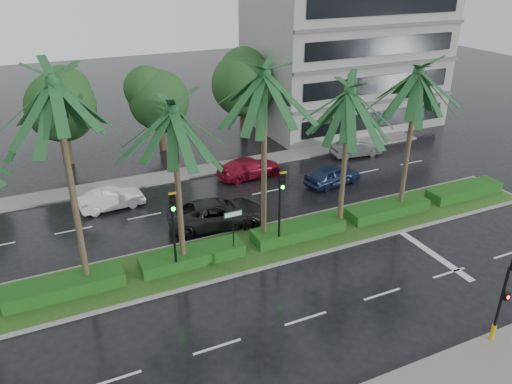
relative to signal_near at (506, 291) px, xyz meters
name	(u,v)px	position (x,y,z in m)	size (l,w,h in m)	color
ground	(256,260)	(-6.00, 9.39, -2.50)	(120.00, 120.00, 0.00)	black
far_sidewalk	(184,174)	(-6.00, 21.39, -2.44)	(40.00, 2.00, 0.12)	gray
median	(248,249)	(-6.00, 10.39, -2.42)	(36.00, 4.00, 0.15)	gray
hedge	(248,243)	(-6.00, 10.39, -2.05)	(35.20, 1.40, 0.60)	#154513
lane_markings	(312,250)	(-2.96, 8.96, -2.50)	(34.00, 13.06, 0.01)	silver
palm_row	(221,105)	(-7.25, 10.41, 5.37)	(26.30, 4.20, 10.23)	#412F25
signal_near	(506,291)	(0.00, 0.00, 0.00)	(0.34, 0.45, 4.36)	black
signal_median_left	(173,221)	(-10.00, 9.69, 0.49)	(0.34, 0.42, 4.36)	black
signal_median_right	(281,199)	(-4.50, 9.69, 0.49)	(0.34, 0.42, 4.36)	black
street_sign	(233,223)	(-7.00, 9.87, -0.38)	(0.95, 0.09, 2.60)	black
bg_trees	(162,92)	(-5.72, 26.98, 2.06)	(32.89, 5.16, 7.45)	#332517
building	(345,55)	(11.00, 27.39, 3.50)	(16.00, 10.00, 12.00)	gray
car_white	(112,199)	(-11.50, 18.23, -1.87)	(3.82, 1.33, 1.26)	white
car_darkgrey	(217,213)	(-6.50, 13.54, -1.73)	(5.54, 2.55, 1.54)	black
car_red	(250,168)	(-1.97, 19.10, -1.83)	(4.62, 1.88, 1.34)	maroon
car_blue	(333,175)	(2.53, 15.57, -1.81)	(4.04, 1.63, 1.38)	#182848
car_grey	(356,148)	(7.03, 19.30, -1.86)	(3.90, 1.36, 1.28)	#4F5253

